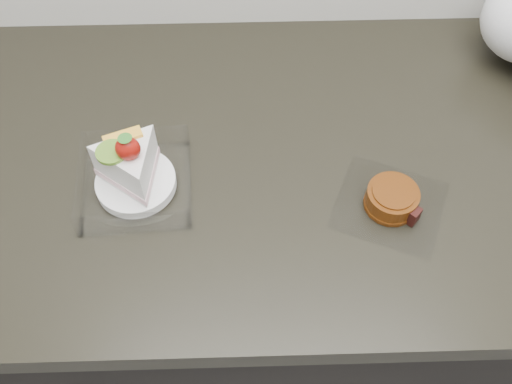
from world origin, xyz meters
name	(u,v)px	position (x,y,z in m)	size (l,w,h in m)	color
counter	(304,279)	(0.00, 1.69, 0.45)	(2.04, 0.64, 0.90)	black
cake_tray	(133,174)	(-0.28, 1.63, 0.93)	(0.17, 0.17, 0.13)	white
mooncake_wrap	(392,200)	(0.09, 1.59, 0.91)	(0.19, 0.19, 0.04)	white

